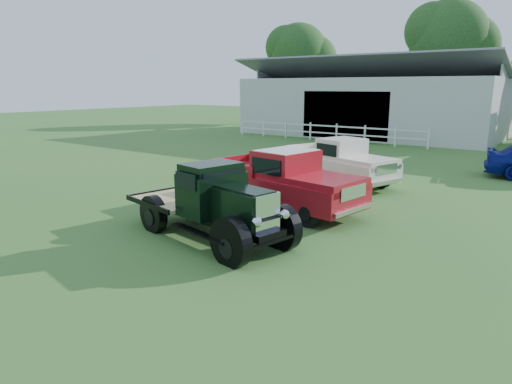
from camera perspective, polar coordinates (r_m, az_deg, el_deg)
The scene contains 8 objects.
ground at distance 10.92m, azimuth -4.62°, elevation -6.39°, with size 120.00×120.00×0.00m, color #386E2C.
shed_left at distance 36.46m, azimuth 14.49°, elevation 11.38°, with size 18.80×10.20×5.60m, color #A3A49E, non-canonical shape.
fence_rail at distance 31.58m, azimuth 8.40°, elevation 7.44°, with size 14.20×0.16×1.20m, color white, non-canonical shape.
tree_a at distance 47.72m, azimuth 5.30°, elevation 14.98°, with size 6.30×6.30×10.50m, color black, non-canonical shape.
tree_b at distance 43.16m, azimuth 22.73°, elevation 14.93°, with size 6.90×6.90×11.50m, color black, non-canonical shape.
vintage_flatbed at distance 11.05m, azimuth -5.81°, elevation -1.11°, with size 4.72×1.87×1.87m, color black, non-canonical shape.
red_pickup at distance 13.55m, azimuth 3.43°, elevation 1.53°, with size 5.06×1.95×1.85m, color #AC1520, non-canonical shape.
white_pickup at distance 17.55m, azimuth 10.36°, elevation 3.76°, with size 4.64×1.80×1.70m, color #F0E6D0, non-canonical shape.
Camera 1 is at (6.80, -7.73, 3.63)m, focal length 32.00 mm.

